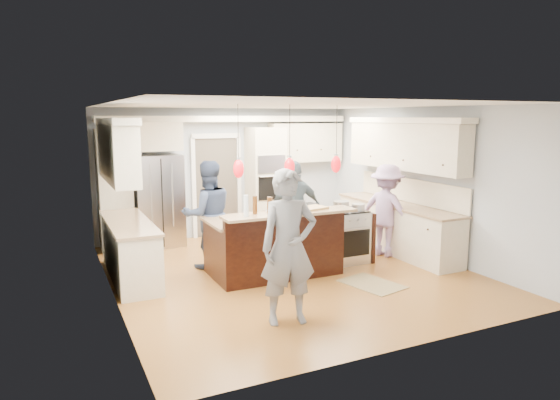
# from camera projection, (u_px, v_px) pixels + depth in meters

# --- Properties ---
(ground_plane) EXTENTS (6.00, 6.00, 0.00)m
(ground_plane) POSITION_uv_depth(u_px,v_px,m) (289.00, 272.00, 8.20)
(ground_plane) COLOR #AB702F
(ground_plane) RESTS_ON ground
(room_shell) EXTENTS (5.54, 6.04, 2.72)m
(room_shell) POSITION_uv_depth(u_px,v_px,m) (289.00, 162.00, 7.90)
(room_shell) COLOR #B2BCC6
(room_shell) RESTS_ON ground
(refrigerator) EXTENTS (0.90, 0.70, 1.80)m
(refrigerator) POSITION_uv_depth(u_px,v_px,m) (159.00, 201.00, 9.76)
(refrigerator) COLOR #B7B7BC
(refrigerator) RESTS_ON ground
(oven_column) EXTENTS (0.72, 0.69, 2.30)m
(oven_column) POSITION_uv_depth(u_px,v_px,m) (266.00, 181.00, 10.71)
(oven_column) COLOR beige
(oven_column) RESTS_ON ground
(back_upper_cabinets) EXTENTS (5.30, 0.61, 2.54)m
(back_upper_cabinets) POSITION_uv_depth(u_px,v_px,m) (196.00, 159.00, 10.07)
(back_upper_cabinets) COLOR beige
(back_upper_cabinets) RESTS_ON ground
(right_counter_run) EXTENTS (0.64, 3.10, 2.51)m
(right_counter_run) POSITION_uv_depth(u_px,v_px,m) (399.00, 196.00, 9.33)
(right_counter_run) COLOR beige
(right_counter_run) RESTS_ON ground
(left_cabinets) EXTENTS (0.64, 2.30, 2.51)m
(left_cabinets) POSITION_uv_depth(u_px,v_px,m) (125.00, 213.00, 7.71)
(left_cabinets) COLOR beige
(left_cabinets) RESTS_ON ground
(kitchen_island) EXTENTS (2.10, 1.46, 1.12)m
(kitchen_island) POSITION_uv_depth(u_px,v_px,m) (274.00, 244.00, 8.08)
(kitchen_island) COLOR black
(kitchen_island) RESTS_ON ground
(island_range) EXTENTS (0.82, 0.71, 0.92)m
(island_range) POSITION_uv_depth(u_px,v_px,m) (345.00, 236.00, 8.75)
(island_range) COLOR #B7B7BC
(island_range) RESTS_ON ground
(pendant_lights) EXTENTS (1.75, 0.15, 1.03)m
(pendant_lights) POSITION_uv_depth(u_px,v_px,m) (290.00, 166.00, 7.34)
(pendant_lights) COLOR black
(pendant_lights) RESTS_ON ground
(person_bar_end) EXTENTS (0.77, 0.58, 1.92)m
(person_bar_end) POSITION_uv_depth(u_px,v_px,m) (289.00, 247.00, 6.06)
(person_bar_end) COLOR slate
(person_bar_end) RESTS_ON ground
(person_far_left) EXTENTS (0.91, 0.72, 1.81)m
(person_far_left) POSITION_uv_depth(u_px,v_px,m) (208.00, 215.00, 8.35)
(person_far_left) COLOR navy
(person_far_left) RESTS_ON ground
(person_far_right) EXTENTS (1.02, 0.43, 1.75)m
(person_far_right) POSITION_uv_depth(u_px,v_px,m) (295.00, 209.00, 9.04)
(person_far_right) COLOR #495B66
(person_far_right) RESTS_ON ground
(person_range_side) EXTENTS (1.00, 1.24, 1.68)m
(person_range_side) POSITION_uv_depth(u_px,v_px,m) (387.00, 211.00, 9.05)
(person_range_side) COLOR #A586B5
(person_range_side) RESTS_ON ground
(floor_rug) EXTENTS (0.82, 1.04, 0.01)m
(floor_rug) POSITION_uv_depth(u_px,v_px,m) (372.00, 284.00, 7.60)
(floor_rug) COLOR olive
(floor_rug) RESTS_ON ground
(water_bottle) EXTENTS (0.10, 0.10, 0.31)m
(water_bottle) POSITION_uv_depth(u_px,v_px,m) (246.00, 206.00, 7.05)
(water_bottle) COLOR silver
(water_bottle) RESTS_ON kitchen_island
(beer_bottle_a) EXTENTS (0.08, 0.08, 0.27)m
(beer_bottle_a) POSITION_uv_depth(u_px,v_px,m) (255.00, 205.00, 7.26)
(beer_bottle_a) COLOR #4A280D
(beer_bottle_a) RESTS_ON kitchen_island
(beer_bottle_b) EXTENTS (0.06, 0.06, 0.26)m
(beer_bottle_b) POSITION_uv_depth(u_px,v_px,m) (269.00, 206.00, 7.25)
(beer_bottle_b) COLOR #4A280D
(beer_bottle_b) RESTS_ON kitchen_island
(beer_bottle_c) EXTENTS (0.07, 0.07, 0.23)m
(beer_bottle_c) POSITION_uv_depth(u_px,v_px,m) (270.00, 205.00, 7.38)
(beer_bottle_c) COLOR #4A280D
(beer_bottle_c) RESTS_ON kitchen_island
(drink_can) EXTENTS (0.07, 0.07, 0.13)m
(drink_can) POSITION_uv_depth(u_px,v_px,m) (282.00, 209.00, 7.32)
(drink_can) COLOR #B7B7BC
(drink_can) RESTS_ON kitchen_island
(cutting_board) EXTENTS (0.49, 0.40, 0.03)m
(cutting_board) POSITION_uv_depth(u_px,v_px,m) (312.00, 208.00, 7.67)
(cutting_board) COLOR tan
(cutting_board) RESTS_ON kitchen_island
(pot_large) EXTENTS (0.27, 0.27, 0.16)m
(pot_large) POSITION_uv_depth(u_px,v_px,m) (341.00, 206.00, 8.65)
(pot_large) COLOR #B7B7BC
(pot_large) RESTS_ON island_range
(pot_small) EXTENTS (0.23, 0.23, 0.11)m
(pot_small) POSITION_uv_depth(u_px,v_px,m) (358.00, 207.00, 8.63)
(pot_small) COLOR #B7B7BC
(pot_small) RESTS_ON island_range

